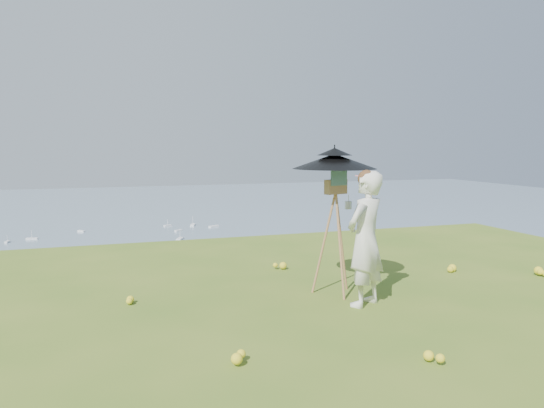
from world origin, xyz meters
name	(u,v)px	position (x,y,z in m)	size (l,w,h in m)	color
ground	(369,361)	(0.00, 0.00, 0.00)	(14.00, 14.00, 0.00)	#4D7120
shoreline_tier	(119,398)	(0.00, 75.00, -36.00)	(170.00, 28.00, 8.00)	gray
bay_water	(102,226)	(0.00, 240.00, -34.00)	(700.00, 700.00, 0.00)	slate
slope_trees	(136,373)	(0.00, 35.00, -15.00)	(110.00, 50.00, 6.00)	#1A5018
harbor_town	(118,357)	(0.00, 75.00, -29.50)	(110.00, 22.00, 5.00)	silver
moored_boats	(62,266)	(-12.50, 161.00, -33.65)	(140.00, 140.00, 0.70)	white
wildflowers	(357,346)	(0.00, 0.25, 0.06)	(10.00, 10.50, 0.12)	yellow
painter	(365,239)	(0.81, 1.60, 0.86)	(0.63, 0.41, 1.73)	silver
field_easel	(335,232)	(0.67, 2.20, 0.86)	(0.65, 0.65, 1.72)	#AC7348
sun_umbrella	(334,168)	(0.66, 2.22, 1.74)	(1.15, 1.15, 0.63)	black
painter_cap	(367,175)	(0.81, 1.60, 1.68)	(0.21, 0.25, 0.10)	pink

